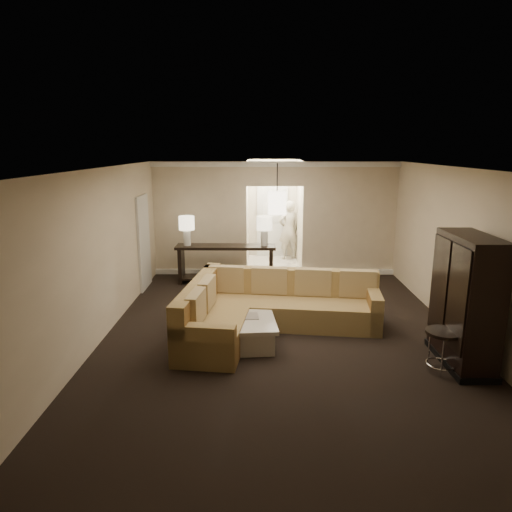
{
  "coord_description": "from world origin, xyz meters",
  "views": [
    {
      "loc": [
        -0.4,
        -7.19,
        3.12
      ],
      "look_at": [
        -0.45,
        1.2,
        1.12
      ],
      "focal_mm": 32.0,
      "sensor_mm": 36.0,
      "label": 1
    }
  ],
  "objects_px": {
    "coffee_table": "(242,332)",
    "console_table": "(226,260)",
    "drink_table": "(443,342)",
    "person": "(288,227)",
    "armoire": "(465,304)",
    "sectional_sofa": "(265,309)"
  },
  "relations": [
    {
      "from": "coffee_table",
      "to": "console_table",
      "type": "relative_size",
      "value": 0.5
    },
    {
      "from": "drink_table",
      "to": "person",
      "type": "height_order",
      "value": "person"
    },
    {
      "from": "console_table",
      "to": "armoire",
      "type": "bearing_deg",
      "value": -47.32
    },
    {
      "from": "console_table",
      "to": "sectional_sofa",
      "type": "bearing_deg",
      "value": -72.67
    },
    {
      "from": "person",
      "to": "armoire",
      "type": "bearing_deg",
      "value": 88.14
    },
    {
      "from": "armoire",
      "to": "drink_table",
      "type": "height_order",
      "value": "armoire"
    },
    {
      "from": "console_table",
      "to": "drink_table",
      "type": "relative_size",
      "value": 3.79
    },
    {
      "from": "sectional_sofa",
      "to": "drink_table",
      "type": "height_order",
      "value": "sectional_sofa"
    },
    {
      "from": "coffee_table",
      "to": "armoire",
      "type": "height_order",
      "value": "armoire"
    },
    {
      "from": "person",
      "to": "sectional_sofa",
      "type": "bearing_deg",
      "value": 62.12
    },
    {
      "from": "sectional_sofa",
      "to": "coffee_table",
      "type": "relative_size",
      "value": 3.02
    },
    {
      "from": "console_table",
      "to": "person",
      "type": "height_order",
      "value": "person"
    },
    {
      "from": "armoire",
      "to": "person",
      "type": "bearing_deg",
      "value": 108.16
    },
    {
      "from": "sectional_sofa",
      "to": "drink_table",
      "type": "bearing_deg",
      "value": -24.24
    },
    {
      "from": "coffee_table",
      "to": "drink_table",
      "type": "bearing_deg",
      "value": -17.06
    },
    {
      "from": "sectional_sofa",
      "to": "console_table",
      "type": "relative_size",
      "value": 1.5
    },
    {
      "from": "drink_table",
      "to": "coffee_table",
      "type": "bearing_deg",
      "value": 162.94
    },
    {
      "from": "armoire",
      "to": "coffee_table",
      "type": "bearing_deg",
      "value": 169.4
    },
    {
      "from": "console_table",
      "to": "person",
      "type": "distance_m",
      "value": 2.92
    },
    {
      "from": "sectional_sofa",
      "to": "console_table",
      "type": "distance_m",
      "value": 3.03
    },
    {
      "from": "person",
      "to": "coffee_table",
      "type": "bearing_deg",
      "value": 59.36
    },
    {
      "from": "armoire",
      "to": "console_table",
      "type": "bearing_deg",
      "value": 132.28
    }
  ]
}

